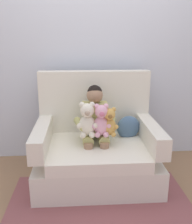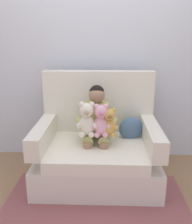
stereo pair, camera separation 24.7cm
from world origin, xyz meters
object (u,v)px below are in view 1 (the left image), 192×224
armchair (96,148)px  plush_cream (87,120)px  seated_child (95,121)px  plush_pink (101,121)px  throw_pillow (128,127)px  plush_honey (109,123)px

armchair → plush_cream: bearing=-127.4°
seated_child → plush_pink: size_ratio=2.49×
plush_cream → plush_pink: size_ratio=1.06×
plush_pink → throw_pillow: plush_pink is taller
seated_child → armchair: bearing=-41.8°
armchair → plush_honey: armchair is taller
plush_cream → plush_honey: bearing=-20.9°
plush_honey → throw_pillow: plush_honey is taller
armchair → throw_pillow: armchair is taller
plush_cream → throw_pillow: (0.46, 0.24, -0.17)m
plush_honey → throw_pillow: size_ratio=1.12×
plush_honey → plush_pink: (-0.08, 0.00, 0.02)m
seated_child → plush_honey: bearing=-40.2°
seated_child → plush_cream: bearing=-114.1°
plush_pink → throw_pillow: (0.32, 0.24, -0.16)m
plush_honey → plush_pink: size_ratio=0.88×
plush_pink → armchair: bearing=118.4°
plush_honey → throw_pillow: bearing=55.4°
plush_honey → plush_pink: plush_pink is taller
armchair → plush_honey: (0.12, -0.13, 0.33)m
plush_pink → plush_honey: bearing=11.3°
throw_pillow → plush_honey: bearing=-134.7°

